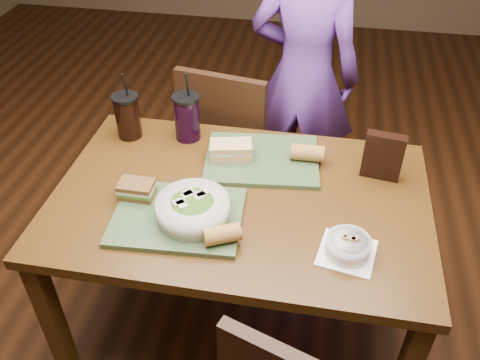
% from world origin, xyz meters
% --- Properties ---
extents(ground, '(6.00, 6.00, 0.00)m').
position_xyz_m(ground, '(0.00, 0.00, 0.00)').
color(ground, '#381C0B').
rests_on(ground, ground).
extents(dining_table, '(1.30, 0.85, 0.75)m').
position_xyz_m(dining_table, '(0.00, 0.00, 0.66)').
color(dining_table, '#462B0E').
rests_on(dining_table, ground).
extents(chair_far, '(0.47, 0.47, 0.93)m').
position_xyz_m(chair_far, '(-0.18, 0.62, 0.52)').
color(chair_far, black).
rests_on(chair_far, ground).
extents(diner, '(0.59, 0.44, 1.49)m').
position_xyz_m(diner, '(0.14, 0.94, 0.74)').
color(diner, '#623490').
rests_on(diner, ground).
extents(tray_near, '(0.44, 0.35, 0.02)m').
position_xyz_m(tray_near, '(-0.18, -0.15, 0.76)').
color(tray_near, '#374D2C').
rests_on(tray_near, dining_table).
extents(tray_far, '(0.45, 0.36, 0.02)m').
position_xyz_m(tray_far, '(0.05, 0.21, 0.76)').
color(tray_far, '#374D2C').
rests_on(tray_far, dining_table).
extents(salad_bowl, '(0.24, 0.24, 0.08)m').
position_xyz_m(salad_bowl, '(-0.13, -0.15, 0.81)').
color(salad_bowl, silver).
rests_on(salad_bowl, tray_near).
extents(soup_bowl, '(0.19, 0.19, 0.07)m').
position_xyz_m(soup_bowl, '(0.37, -0.21, 0.78)').
color(soup_bowl, white).
rests_on(soup_bowl, dining_table).
extents(sandwich_near, '(0.12, 0.08, 0.06)m').
position_xyz_m(sandwich_near, '(-0.34, -0.08, 0.80)').
color(sandwich_near, '#593819').
rests_on(sandwich_near, tray_near).
extents(sandwich_far, '(0.17, 0.12, 0.06)m').
position_xyz_m(sandwich_far, '(-0.07, 0.19, 0.80)').
color(sandwich_far, tan).
rests_on(sandwich_far, tray_far).
extents(baguette_near, '(0.13, 0.10, 0.06)m').
position_xyz_m(baguette_near, '(-0.01, -0.24, 0.80)').
color(baguette_near, '#AD7533').
rests_on(baguette_near, tray_near).
extents(baguette_far, '(0.12, 0.06, 0.06)m').
position_xyz_m(baguette_far, '(0.21, 0.23, 0.80)').
color(baguette_far, '#AD7533').
rests_on(baguette_far, tray_far).
extents(cup_cola, '(0.10, 0.10, 0.28)m').
position_xyz_m(cup_cola, '(-0.50, 0.29, 0.84)').
color(cup_cola, black).
rests_on(cup_cola, dining_table).
extents(cup_berry, '(0.11, 0.11, 0.29)m').
position_xyz_m(cup_berry, '(-0.27, 0.32, 0.85)').
color(cup_berry, black).
rests_on(cup_berry, dining_table).
extents(chip_bag, '(0.14, 0.06, 0.18)m').
position_xyz_m(chip_bag, '(0.48, 0.20, 0.84)').
color(chip_bag, black).
rests_on(chip_bag, dining_table).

